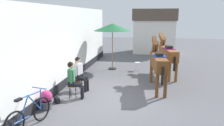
{
  "coord_description": "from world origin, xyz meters",
  "views": [
    {
      "loc": [
        1.2,
        -7.94,
        3.04
      ],
      "look_at": [
        -0.4,
        1.2,
        1.05
      ],
      "focal_mm": 36.1,
      "sensor_mm": 36.0,
      "label": 1
    }
  ],
  "objects": [
    {
      "name": "leaning_bicycle",
      "position": [
        -1.98,
        -2.77,
        0.4
      ],
      "size": [
        0.55,
        1.73,
        1.02
      ],
      "color": "black",
      "rests_on": "ground_plane"
    },
    {
      "name": "seated_visitor_near",
      "position": [
        -1.56,
        -0.4,
        0.78
      ],
      "size": [
        0.61,
        0.48,
        1.39
      ],
      "color": "gold",
      "rests_on": "ground_plane"
    },
    {
      "name": "satchel_bag",
      "position": [
        -2.0,
        -0.93,
        0.1
      ],
      "size": [
        0.28,
        0.29,
        0.2
      ],
      "primitive_type": "cube",
      "rotation": [
        0.0,
        0.0,
        5.48
      ],
      "color": "black",
      "rests_on": "ground_plane"
    },
    {
      "name": "seated_visitor_far",
      "position": [
        -1.61,
        0.54,
        0.78
      ],
      "size": [
        0.61,
        0.48,
        1.39
      ],
      "color": "black",
      "rests_on": "ground_plane"
    },
    {
      "name": "pub_facade_wall",
      "position": [
        -2.55,
        1.5,
        1.54
      ],
      "size": [
        0.34,
        14.0,
        3.4
      ],
      "color": "white",
      "rests_on": "ground_plane"
    },
    {
      "name": "flower_planter_far",
      "position": [
        -2.1,
        1.76,
        0.33
      ],
      "size": [
        0.43,
        0.43,
        0.64
      ],
      "color": "brown",
      "rests_on": "ground_plane"
    },
    {
      "name": "flower_planter_near",
      "position": [
        -2.11,
        -1.49,
        0.33
      ],
      "size": [
        0.43,
        0.43,
        0.64
      ],
      "color": "#4C4C51",
      "rests_on": "ground_plane"
    },
    {
      "name": "saddled_horse_near",
      "position": [
        1.5,
        1.32,
        1.16
      ],
      "size": [
        0.68,
        2.99,
        2.06
      ],
      "color": "brown",
      "rests_on": "ground_plane"
    },
    {
      "name": "distant_cottage",
      "position": [
        1.4,
        10.78,
        1.8
      ],
      "size": [
        3.4,
        2.6,
        3.5
      ],
      "color": "silver",
      "rests_on": "ground_plane"
    },
    {
      "name": "ground_plane",
      "position": [
        0.0,
        3.0,
        0.0
      ],
      "size": [
        40.0,
        40.0,
        0.0
      ],
      "primitive_type": "plane",
      "color": "#56565B"
    },
    {
      "name": "cafe_parasol",
      "position": [
        -0.94,
        4.42,
        2.36
      ],
      "size": [
        2.1,
        2.1,
        2.58
      ],
      "color": "black",
      "rests_on": "ground_plane"
    },
    {
      "name": "saddled_horse_far",
      "position": [
        2.02,
        3.48,
        1.16
      ],
      "size": [
        0.86,
        2.97,
        2.06
      ],
      "color": "brown",
      "rests_on": "ground_plane"
    },
    {
      "name": "spare_stool_white",
      "position": [
        0.49,
        4.33,
        0.4
      ],
      "size": [
        0.32,
        0.32,
        0.46
      ],
      "color": "white",
      "rests_on": "ground_plane"
    }
  ]
}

